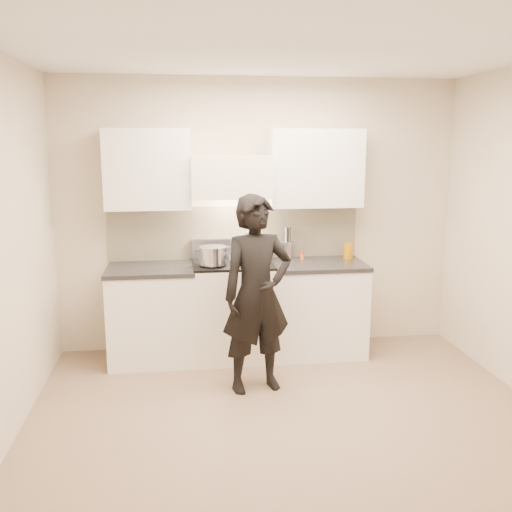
# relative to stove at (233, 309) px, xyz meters

# --- Properties ---
(ground_plane) EXTENTS (4.00, 4.00, 0.00)m
(ground_plane) POSITION_rel_stove_xyz_m (0.30, -1.42, -0.47)
(ground_plane) COLOR #896E55
(room_shell) EXTENTS (4.04, 3.54, 2.70)m
(room_shell) POSITION_rel_stove_xyz_m (0.24, -1.05, 1.12)
(room_shell) COLOR beige
(room_shell) RESTS_ON ground
(stove) EXTENTS (0.76, 0.65, 0.96)m
(stove) POSITION_rel_stove_xyz_m (0.00, 0.00, 0.00)
(stove) COLOR white
(stove) RESTS_ON ground
(counter_right) EXTENTS (0.92, 0.67, 0.92)m
(counter_right) POSITION_rel_stove_xyz_m (0.83, 0.00, -0.01)
(counter_right) COLOR white
(counter_right) RESTS_ON ground
(counter_left) EXTENTS (0.82, 0.67, 0.92)m
(counter_left) POSITION_rel_stove_xyz_m (-0.78, 0.00, -0.01)
(counter_left) COLOR white
(counter_left) RESTS_ON ground
(wok) EXTENTS (0.39, 0.48, 0.31)m
(wok) POSITION_rel_stove_xyz_m (0.20, 0.13, 0.59)
(wok) COLOR silver
(wok) RESTS_ON stove
(stock_pot) EXTENTS (0.34, 0.33, 0.17)m
(stock_pot) POSITION_rel_stove_xyz_m (-0.20, -0.13, 0.57)
(stock_pot) COLOR silver
(stock_pot) RESTS_ON stove
(utensil_crock) EXTENTS (0.12, 0.12, 0.32)m
(utensil_crock) POSITION_rel_stove_xyz_m (0.58, 0.24, 0.54)
(utensil_crock) COLOR #9E9FB1
(utensil_crock) RESTS_ON counter_right
(spice_jar) EXTENTS (0.04, 0.04, 0.09)m
(spice_jar) POSITION_rel_stove_xyz_m (0.71, 0.15, 0.49)
(spice_jar) COLOR orange
(spice_jar) RESTS_ON counter_right
(oil_glass) EXTENTS (0.09, 0.09, 0.16)m
(oil_glass) POSITION_rel_stove_xyz_m (1.18, 0.13, 0.53)
(oil_glass) COLOR #A96F03
(oil_glass) RESTS_ON counter_right
(person) EXTENTS (0.69, 0.53, 1.67)m
(person) POSITION_rel_stove_xyz_m (0.13, -0.78, 0.36)
(person) COLOR black
(person) RESTS_ON ground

